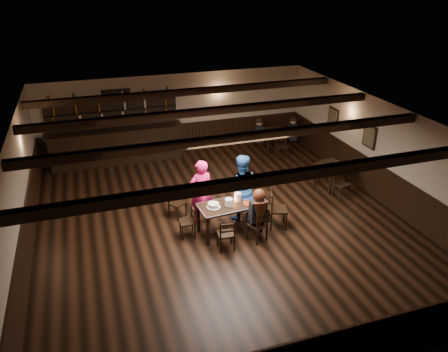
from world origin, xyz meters
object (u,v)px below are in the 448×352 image
object	(u,v)px
dining_table	(230,208)
woman_pink	(201,192)
chair_near_right	(260,223)
bar_counter	(116,141)
man_blue	(241,188)
chair_near_left	(227,233)
cake	(213,205)

from	to	relation	value
dining_table	woman_pink	size ratio (longest dim) A/B	0.92
chair_near_right	bar_counter	bearing A→B (deg)	114.45
man_blue	bar_counter	size ratio (longest dim) A/B	0.40
dining_table	chair_near_left	distance (m)	0.82
bar_counter	man_blue	bearing A→B (deg)	-61.14
chair_near_left	woman_pink	world-z (taller)	woman_pink
chair_near_left	woman_pink	size ratio (longest dim) A/B	0.47
dining_table	chair_near_right	bearing A→B (deg)	-49.35
man_blue	cake	size ratio (longest dim) A/B	5.29
woman_pink	cake	distance (m)	0.67
woman_pink	cake	xyz separation A→B (m)	(0.11, -0.66, -0.04)
man_blue	cake	xyz separation A→B (m)	(-0.87, -0.52, -0.07)
chair_near_right	bar_counter	xyz separation A→B (m)	(-2.64, 5.81, 0.24)
woman_pink	chair_near_left	bearing A→B (deg)	89.98
chair_near_right	dining_table	bearing A→B (deg)	130.65
woman_pink	bar_counter	size ratio (longest dim) A/B	0.39
dining_table	chair_near_left	world-z (taller)	chair_near_left
dining_table	woman_pink	distance (m)	0.86
bar_counter	chair_near_right	bearing A→B (deg)	-65.55
chair_near_left	chair_near_right	distance (m)	0.85
man_blue	bar_counter	bearing A→B (deg)	-49.63
chair_near_left	dining_table	bearing A→B (deg)	65.61
chair_near_left	cake	xyz separation A→B (m)	(-0.08, 0.72, 0.33)
cake	chair_near_right	bearing A→B (deg)	-32.87
dining_table	chair_near_right	distance (m)	0.81
chair_near_left	woman_pink	bearing A→B (deg)	98.18
chair_near_left	man_blue	size ratio (longest dim) A/B	0.46
chair_near_left	woman_pink	xyz separation A→B (m)	(-0.20, 1.38, 0.38)
chair_near_right	woman_pink	xyz separation A→B (m)	(-1.04, 1.26, 0.36)
dining_table	bar_counter	xyz separation A→B (m)	(-2.13, 5.21, 0.06)
chair_near_right	cake	bearing A→B (deg)	147.13
chair_near_right	woman_pink	distance (m)	1.67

